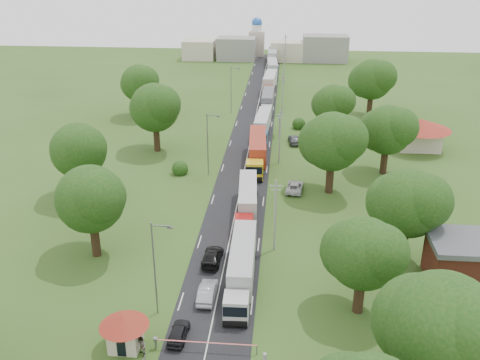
# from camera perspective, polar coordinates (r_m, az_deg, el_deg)

# --- Properties ---
(ground) EXTENTS (260.00, 260.00, 0.00)m
(ground) POSITION_cam_1_polar(r_m,az_deg,el_deg) (70.31, -0.67, -4.32)
(ground) COLOR #314C19
(ground) RESTS_ON ground
(road) EXTENTS (8.00, 200.00, 0.04)m
(road) POSITION_cam_1_polar(r_m,az_deg,el_deg) (88.43, 0.60, 1.71)
(road) COLOR black
(road) RESTS_ON ground
(boom_barrier) EXTENTS (9.22, 0.35, 1.18)m
(boom_barrier) POSITION_cam_1_polar(r_m,az_deg,el_deg) (49.34, -5.30, -16.89)
(boom_barrier) COLOR slate
(boom_barrier) RESTS_ON ground
(guard_booth) EXTENTS (4.40, 4.40, 3.45)m
(guard_booth) POSITION_cam_1_polar(r_m,az_deg,el_deg) (49.78, -12.23, -15.10)
(guard_booth) COLOR beige
(guard_booth) RESTS_ON ground
(info_sign) EXTENTS (0.12, 3.10, 4.10)m
(info_sign) POSITION_cam_1_polar(r_m,az_deg,el_deg) (101.37, 4.22, 6.31)
(info_sign) COLOR slate
(info_sign) RESTS_ON ground
(pole_1) EXTENTS (1.60, 0.24, 9.00)m
(pole_1) POSITION_cam_1_polar(r_m,az_deg,el_deg) (61.66, 3.77, -3.68)
(pole_1) COLOR gray
(pole_1) RESTS_ON ground
(pole_2) EXTENTS (1.60, 0.24, 9.00)m
(pole_2) POSITION_cam_1_polar(r_m,az_deg,el_deg) (87.52, 4.27, 4.68)
(pole_2) COLOR gray
(pole_2) RESTS_ON ground
(pole_3) EXTENTS (1.60, 0.24, 9.00)m
(pole_3) POSITION_cam_1_polar(r_m,az_deg,el_deg) (114.40, 4.54, 9.17)
(pole_3) COLOR gray
(pole_3) RESTS_ON ground
(pole_4) EXTENTS (1.60, 0.24, 9.00)m
(pole_4) POSITION_cam_1_polar(r_m,az_deg,el_deg) (141.71, 4.72, 11.94)
(pole_4) COLOR gray
(pole_4) RESTS_ON ground
(pole_5) EXTENTS (1.60, 0.24, 9.00)m
(pole_5) POSITION_cam_1_polar(r_m,az_deg,el_deg) (169.25, 4.83, 13.82)
(pole_5) COLOR gray
(pole_5) RESTS_ON ground
(lamp_0) EXTENTS (2.03, 0.22, 10.00)m
(lamp_0) POSITION_cam_1_polar(r_m,az_deg,el_deg) (51.29, -8.97, -8.91)
(lamp_0) COLOR slate
(lamp_0) RESTS_ON ground
(lamp_1) EXTENTS (2.03, 0.22, 10.00)m
(lamp_1) POSITION_cam_1_polar(r_m,az_deg,el_deg) (82.39, -3.37, 4.13)
(lamp_1) COLOR slate
(lamp_1) RESTS_ON ground
(lamp_2) EXTENTS (2.03, 0.22, 10.00)m
(lamp_2) POSITION_cam_1_polar(r_m,az_deg,el_deg) (115.74, -0.89, 9.85)
(lamp_2) COLOR slate
(lamp_2) RESTS_ON ground
(tree_1) EXTENTS (9.60, 9.60, 12.05)m
(tree_1) POSITION_cam_1_polar(r_m,az_deg,el_deg) (42.26, 20.73, -14.44)
(tree_1) COLOR #382616
(tree_1) RESTS_ON ground
(tree_2) EXTENTS (8.00, 8.00, 10.10)m
(tree_2) POSITION_cam_1_polar(r_m,az_deg,el_deg) (51.80, 13.00, -7.55)
(tree_2) COLOR #382616
(tree_2) RESTS_ON ground
(tree_3) EXTENTS (8.80, 8.80, 11.07)m
(tree_3) POSITION_cam_1_polar(r_m,az_deg,el_deg) (61.33, 17.47, -2.31)
(tree_3) COLOR #382616
(tree_3) RESTS_ON ground
(tree_4) EXTENTS (9.60, 9.60, 12.05)m
(tree_4) POSITION_cam_1_polar(r_m,az_deg,el_deg) (76.54, 9.81, 4.11)
(tree_4) COLOR #382616
(tree_4) RESTS_ON ground
(tree_5) EXTENTS (8.80, 8.80, 11.07)m
(tree_5) POSITION_cam_1_polar(r_m,az_deg,el_deg) (85.48, 15.44, 5.21)
(tree_5) COLOR #382616
(tree_5) RESTS_ON ground
(tree_6) EXTENTS (8.00, 8.00, 10.10)m
(tree_6) POSITION_cam_1_polar(r_m,az_deg,el_deg) (100.88, 9.91, 8.07)
(tree_6) COLOR #382616
(tree_6) RESTS_ON ground
(tree_7) EXTENTS (9.60, 9.60, 12.05)m
(tree_7) POSITION_cam_1_polar(r_m,az_deg,el_deg) (116.16, 13.91, 10.39)
(tree_7) COLOR #382616
(tree_7) RESTS_ON ground
(tree_10) EXTENTS (8.80, 8.80, 11.07)m
(tree_10) POSITION_cam_1_polar(r_m,az_deg,el_deg) (61.76, -15.64, -1.90)
(tree_10) COLOR #382616
(tree_10) RESTS_ON ground
(tree_11) EXTENTS (8.80, 8.80, 11.07)m
(tree_11) POSITION_cam_1_polar(r_m,az_deg,el_deg) (77.12, -16.83, 3.08)
(tree_11) COLOR #382616
(tree_11) RESTS_ON ground
(tree_12) EXTENTS (9.60, 9.60, 12.05)m
(tree_12) POSITION_cam_1_polar(r_m,az_deg,el_deg) (93.26, -9.07, 7.67)
(tree_12) COLOR #382616
(tree_12) RESTS_ON ground
(tree_13) EXTENTS (8.80, 8.80, 11.07)m
(tree_13) POSITION_cam_1_polar(r_m,az_deg,el_deg) (114.15, -10.66, 10.12)
(tree_13) COLOR #382616
(tree_13) RESTS_ON ground
(house_brick) EXTENTS (8.60, 6.60, 5.20)m
(house_brick) POSITION_cam_1_polar(r_m,az_deg,el_deg) (61.52, 23.22, -7.96)
(house_brick) COLOR maroon
(house_brick) RESTS_ON ground
(house_cream) EXTENTS (10.08, 10.08, 5.80)m
(house_cream) POSITION_cam_1_polar(r_m,az_deg,el_deg) (99.28, 18.69, 5.14)
(house_cream) COLOR beige
(house_cream) RESTS_ON ground
(distant_town) EXTENTS (52.00, 8.00, 8.00)m
(distant_town) POSITION_cam_1_polar(r_m,az_deg,el_deg) (174.46, 3.21, 13.75)
(distant_town) COLOR gray
(distant_town) RESTS_ON ground
(church) EXTENTS (5.00, 5.00, 12.30)m
(church) POSITION_cam_1_polar(r_m,az_deg,el_deg) (182.26, 1.80, 14.80)
(church) COLOR beige
(church) RESTS_ON ground
(truck_0) EXTENTS (2.73, 14.49, 4.01)m
(truck_0) POSITION_cam_1_polar(r_m,az_deg,el_deg) (56.76, 0.18, -9.20)
(truck_0) COLOR #B8B8B8
(truck_0) RESTS_ON ground
(truck_1) EXTENTS (3.05, 13.75, 3.80)m
(truck_1) POSITION_cam_1_polar(r_m,az_deg,el_deg) (70.98, 0.78, -2.22)
(truck_1) COLOR maroon
(truck_1) RESTS_ON ground
(truck_2) EXTENTS (3.37, 15.77, 4.36)m
(truck_2) POSITION_cam_1_polar(r_m,az_deg,el_deg) (87.83, 1.86, 3.16)
(truck_2) COLOR gold
(truck_2) RESTS_ON ground
(truck_3) EXTENTS (2.91, 13.88, 3.84)m
(truck_3) POSITION_cam_1_polar(r_m,az_deg,el_deg) (101.84, 2.42, 5.87)
(truck_3) COLOR #1A5A9E
(truck_3) RESTS_ON ground
(truck_4) EXTENTS (2.45, 13.94, 3.87)m
(truck_4) POSITION_cam_1_polar(r_m,az_deg,el_deg) (118.62, 2.97, 8.41)
(truck_4) COLOR #BBBBBB
(truck_4) RESTS_ON ground
(truck_5) EXTENTS (3.22, 15.20, 4.20)m
(truck_5) POSITION_cam_1_polar(r_m,az_deg,el_deg) (134.84, 3.20, 10.33)
(truck_5) COLOR #9F3018
(truck_5) RESTS_ON ground
(truck_6) EXTENTS (3.28, 14.85, 4.10)m
(truck_6) POSITION_cam_1_polar(r_m,az_deg,el_deg) (151.58, 3.46, 11.76)
(truck_6) COLOR #225D3A
(truck_6) RESTS_ON ground
(truck_7) EXTENTS (2.72, 15.47, 4.29)m
(truck_7) POSITION_cam_1_polar(r_m,az_deg,el_deg) (168.33, 3.48, 12.97)
(truck_7) COLOR silver
(truck_7) RESTS_ON ground
(car_lane_front) EXTENTS (1.71, 3.94, 1.32)m
(car_lane_front) POSITION_cam_1_polar(r_m,az_deg,el_deg) (50.84, -6.57, -15.87)
(car_lane_front) COLOR black
(car_lane_front) RESTS_ON ground
(car_lane_mid) EXTENTS (1.65, 4.62, 1.52)m
(car_lane_mid) POSITION_cam_1_polar(r_m,az_deg,el_deg) (55.46, -3.51, -11.83)
(car_lane_mid) COLOR #95979D
(car_lane_mid) RESTS_ON ground
(car_lane_rear) EXTENTS (2.21, 5.10, 1.46)m
(car_lane_rear) POSITION_cam_1_polar(r_m,az_deg,el_deg) (61.18, -2.96, -8.15)
(car_lane_rear) COLOR black
(car_lane_rear) RESTS_ON ground
(car_verge_near) EXTENTS (2.86, 5.25, 1.40)m
(car_verge_near) POSITION_cam_1_polar(r_m,az_deg,el_deg) (78.69, 5.85, -0.72)
(car_verge_near) COLOR silver
(car_verge_near) RESTS_ON ground
(car_verge_far) EXTENTS (2.35, 4.81, 1.58)m
(car_verge_far) POSITION_cam_1_polar(r_m,az_deg,el_deg) (98.27, 5.78, 4.34)
(car_verge_far) COLOR #585A60
(car_verge_far) RESTS_ON ground
(pedestrian_booth) EXTENTS (1.10, 1.17, 1.91)m
(pedestrian_booth) POSITION_cam_1_polar(r_m,az_deg,el_deg) (49.38, -10.47, -17.11)
(pedestrian_booth) COLOR gray
(pedestrian_booth) RESTS_ON ground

